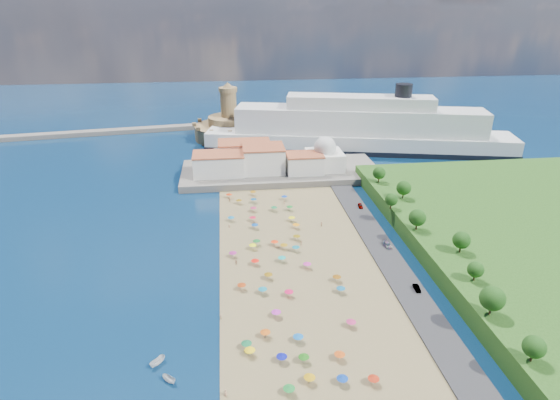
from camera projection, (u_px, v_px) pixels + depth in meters
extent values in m
plane|color=#071938|center=(277.00, 254.00, 148.28)|extent=(700.00, 700.00, 0.00)
cube|color=#59544C|center=(281.00, 172.00, 215.42)|extent=(90.00, 36.00, 3.00)
cube|color=#59544C|center=(231.00, 152.00, 245.10)|extent=(18.00, 70.00, 2.40)
cube|color=#59544C|center=(63.00, 135.00, 275.47)|extent=(199.03, 34.77, 2.60)
cube|color=silver|center=(219.00, 164.00, 206.36)|extent=(22.00, 14.00, 9.00)
cube|color=silver|center=(263.00, 159.00, 209.97)|extent=(18.00, 16.00, 11.00)
cube|color=silver|center=(304.00, 164.00, 208.87)|extent=(16.00, 12.00, 8.00)
cube|color=silver|center=(244.00, 153.00, 220.25)|extent=(24.00, 14.00, 10.00)
cube|color=silver|center=(325.00, 160.00, 213.61)|extent=(16.00, 16.00, 8.00)
sphere|color=silver|center=(325.00, 147.00, 211.25)|extent=(10.00, 10.00, 10.00)
cylinder|color=silver|center=(325.00, 139.00, 209.75)|extent=(1.20, 1.20, 1.60)
cylinder|color=#A38251|center=(230.00, 132.00, 271.38)|extent=(40.00, 40.00, 8.00)
cylinder|color=#A38251|center=(229.00, 121.00, 268.83)|extent=(24.00, 24.00, 5.00)
cylinder|color=#A38251|center=(228.00, 104.00, 265.09)|extent=(9.00, 9.00, 14.00)
cylinder|color=#A38251|center=(228.00, 90.00, 261.86)|extent=(10.40, 10.40, 2.40)
cone|color=#A38251|center=(228.00, 85.00, 260.80)|extent=(6.00, 6.00, 3.00)
cube|color=black|center=(357.00, 148.00, 251.19)|extent=(163.50, 59.51, 2.61)
cube|color=silver|center=(357.00, 141.00, 249.80)|extent=(162.44, 58.90, 9.67)
cube|color=silver|center=(359.00, 121.00, 245.36)|extent=(130.05, 47.54, 12.90)
cube|color=silver|center=(360.00, 102.00, 241.56)|extent=(76.70, 31.40, 6.45)
cylinder|color=black|center=(404.00, 90.00, 236.94)|extent=(8.60, 8.60, 6.45)
cylinder|color=gray|center=(265.00, 334.00, 111.00)|extent=(0.07, 0.07, 2.00)
cone|color=#D65811|center=(265.00, 331.00, 110.64)|extent=(2.50, 2.50, 0.60)
cylinder|color=gray|center=(296.00, 249.00, 149.11)|extent=(0.07, 0.07, 2.00)
cone|color=#0E6B80|center=(296.00, 246.00, 148.75)|extent=(2.50, 2.50, 0.60)
cylinder|color=gray|center=(255.00, 226.00, 163.92)|extent=(0.07, 0.07, 2.00)
cone|color=#0B449A|center=(255.00, 224.00, 163.57)|extent=(2.50, 2.50, 0.60)
cylinder|color=gray|center=(309.00, 380.00, 97.71)|extent=(0.07, 0.07, 2.00)
cone|color=#C9930A|center=(310.00, 376.00, 97.35)|extent=(2.50, 2.50, 0.60)
cylinder|color=gray|center=(275.00, 243.00, 152.47)|extent=(0.07, 0.07, 2.00)
cone|color=#F7350A|center=(275.00, 241.00, 152.12)|extent=(2.50, 2.50, 0.60)
cylinder|color=gray|center=(340.00, 356.00, 104.05)|extent=(0.07, 0.07, 2.00)
cone|color=#D54D11|center=(340.00, 353.00, 103.70)|extent=(2.50, 2.50, 0.60)
cylinder|color=gray|center=(289.00, 391.00, 94.94)|extent=(0.07, 0.07, 2.00)
cone|color=#167E2C|center=(289.00, 387.00, 94.58)|extent=(2.50, 2.50, 0.60)
cylinder|color=gray|center=(351.00, 324.00, 114.55)|extent=(0.07, 0.07, 2.00)
cone|color=#BD2863|center=(351.00, 321.00, 114.19)|extent=(2.50, 2.50, 0.60)
cylinder|color=gray|center=(253.00, 219.00, 169.43)|extent=(0.07, 0.07, 2.00)
cone|color=red|center=(253.00, 217.00, 169.08)|extent=(2.50, 2.50, 0.60)
cylinder|color=gray|center=(229.00, 196.00, 189.46)|extent=(0.07, 0.07, 2.00)
cone|color=red|center=(229.00, 194.00, 189.10)|extent=(2.50, 2.50, 0.60)
cylinder|color=gray|center=(342.00, 381.00, 97.43)|extent=(0.07, 0.07, 2.00)
cone|color=#0C379F|center=(342.00, 377.00, 97.08)|extent=(2.50, 2.50, 0.60)
cylinder|color=gray|center=(254.00, 201.00, 184.93)|extent=(0.07, 0.07, 2.00)
cone|color=navy|center=(254.00, 199.00, 184.58)|extent=(2.50, 2.50, 0.60)
cylinder|color=gray|center=(263.00, 291.00, 127.49)|extent=(0.07, 0.07, 2.00)
cone|color=#107995|center=(263.00, 288.00, 127.13)|extent=(2.50, 2.50, 0.60)
cylinder|color=gray|center=(253.00, 209.00, 177.28)|extent=(0.07, 0.07, 2.00)
cone|color=#A7234D|center=(253.00, 207.00, 176.93)|extent=(2.50, 2.50, 0.60)
cylinder|color=gray|center=(284.00, 198.00, 187.54)|extent=(0.07, 0.07, 2.00)
cone|color=#0C39A8|center=(284.00, 196.00, 187.19)|extent=(2.50, 2.50, 0.60)
cylinder|color=gray|center=(253.00, 247.00, 150.36)|extent=(0.07, 0.07, 2.00)
cone|color=#EEFF0D|center=(253.00, 244.00, 150.00)|extent=(2.50, 2.50, 0.60)
cylinder|color=gray|center=(233.00, 255.00, 145.74)|extent=(0.07, 0.07, 2.00)
cone|color=#9C2173|center=(233.00, 252.00, 145.39)|extent=(2.50, 2.50, 0.60)
cylinder|color=gray|center=(239.00, 202.00, 183.93)|extent=(0.07, 0.07, 2.00)
cone|color=#815D0B|center=(239.00, 200.00, 183.58)|extent=(2.50, 2.50, 0.60)
cylinder|color=gray|center=(307.00, 266.00, 139.63)|extent=(0.07, 0.07, 2.00)
cone|color=#BE2893|center=(307.00, 263.00, 139.27)|extent=(2.50, 2.50, 0.60)
cylinder|color=gray|center=(276.00, 314.00, 118.13)|extent=(0.07, 0.07, 2.00)
cone|color=#BD28B2|center=(276.00, 311.00, 117.77)|extent=(2.50, 2.50, 0.60)
cylinder|color=gray|center=(268.00, 276.00, 134.28)|extent=(0.07, 0.07, 2.00)
cone|color=#7E590B|center=(268.00, 274.00, 133.93)|extent=(2.50, 2.50, 0.60)
cylinder|color=gray|center=(284.00, 247.00, 150.45)|extent=(0.07, 0.07, 2.00)
cone|color=#9F730E|center=(284.00, 244.00, 150.09)|extent=(2.50, 2.50, 0.60)
cylinder|color=gray|center=(253.00, 193.00, 192.12)|extent=(0.07, 0.07, 2.00)
cone|color=#9B640E|center=(253.00, 191.00, 191.76)|extent=(2.50, 2.50, 0.60)
cylinder|color=gray|center=(341.00, 290.00, 127.85)|extent=(0.07, 0.07, 2.00)
cone|color=#0F5C8C|center=(341.00, 287.00, 127.49)|extent=(2.50, 2.50, 0.60)
cylinder|color=gray|center=(373.00, 381.00, 97.39)|extent=(0.07, 0.07, 2.00)
cone|color=#B9270E|center=(374.00, 377.00, 97.04)|extent=(2.50, 2.50, 0.60)
cylinder|color=gray|center=(289.00, 294.00, 126.33)|extent=(0.07, 0.07, 2.00)
cone|color=#DB114E|center=(289.00, 291.00, 125.98)|extent=(2.50, 2.50, 0.60)
cylinder|color=gray|center=(296.00, 226.00, 164.01)|extent=(0.07, 0.07, 2.00)
cone|color=orange|center=(296.00, 224.00, 163.66)|extent=(2.50, 2.50, 0.60)
cylinder|color=gray|center=(255.00, 262.00, 141.38)|extent=(0.07, 0.07, 2.00)
cone|color=red|center=(255.00, 260.00, 141.03)|extent=(2.50, 2.50, 0.60)
cylinder|color=gray|center=(298.00, 339.00, 109.50)|extent=(0.07, 0.07, 2.00)
cone|color=#0E5FB9|center=(298.00, 336.00, 109.14)|extent=(2.50, 2.50, 0.60)
cylinder|color=gray|center=(242.00, 287.00, 129.30)|extent=(0.07, 0.07, 2.00)
cone|color=#AB380D|center=(242.00, 284.00, 128.95)|extent=(2.50, 2.50, 0.60)
cylinder|color=gray|center=(290.00, 208.00, 178.22)|extent=(0.07, 0.07, 2.00)
cone|color=#157926|center=(290.00, 206.00, 177.87)|extent=(2.50, 2.50, 0.60)
cylinder|color=gray|center=(274.00, 209.00, 177.71)|extent=(0.07, 0.07, 2.00)
cone|color=#14723A|center=(274.00, 207.00, 177.35)|extent=(2.50, 2.50, 0.60)
cylinder|color=gray|center=(282.00, 259.00, 143.06)|extent=(0.07, 0.07, 2.00)
cone|color=#11A09A|center=(282.00, 257.00, 142.70)|extent=(2.50, 2.50, 0.60)
cylinder|color=gray|center=(257.00, 243.00, 152.98)|extent=(0.07, 0.07, 2.00)
cone|color=#116324|center=(257.00, 240.00, 152.62)|extent=(2.50, 2.50, 0.60)
cylinder|color=gray|center=(292.00, 219.00, 169.38)|extent=(0.07, 0.07, 2.00)
cone|color=#FFF40D|center=(292.00, 217.00, 169.02)|extent=(2.50, 2.50, 0.60)
cylinder|color=gray|center=(304.00, 359.00, 103.29)|extent=(0.07, 0.07, 2.00)
cone|color=#1C6912|center=(304.00, 356.00, 102.93)|extent=(2.50, 2.50, 0.60)
cylinder|color=gray|center=(282.00, 359.00, 103.42)|extent=(0.07, 0.07, 2.00)
cone|color=#0B1197|center=(282.00, 355.00, 103.07)|extent=(2.50, 2.50, 0.60)
cylinder|color=gray|center=(247.00, 345.00, 107.38)|extent=(0.07, 0.07, 2.00)
cone|color=#116437|center=(247.00, 342.00, 107.03)|extent=(2.50, 2.50, 0.60)
cylinder|color=gray|center=(231.00, 219.00, 169.41)|extent=(0.07, 0.07, 2.00)
cone|color=#11699F|center=(231.00, 217.00, 169.06)|extent=(2.50, 2.50, 0.60)
cylinder|color=gray|center=(337.00, 279.00, 133.17)|extent=(0.07, 0.07, 2.00)
cone|color=#7D480B|center=(337.00, 276.00, 132.82)|extent=(2.50, 2.50, 0.60)
cylinder|color=gray|center=(297.00, 238.00, 156.09)|extent=(0.07, 0.07, 2.00)
cone|color=#81660B|center=(297.00, 235.00, 155.74)|extent=(2.50, 2.50, 0.60)
cylinder|color=gray|center=(250.00, 352.00, 105.30)|extent=(0.07, 0.07, 2.00)
cone|color=yellow|center=(250.00, 349.00, 104.94)|extent=(2.50, 2.50, 0.60)
imported|color=tan|center=(301.00, 243.00, 152.83)|extent=(0.64, 0.74, 1.72)
imported|color=tan|center=(230.00, 200.00, 185.74)|extent=(0.84, 1.15, 1.81)
imported|color=tan|center=(221.00, 317.00, 117.36)|extent=(0.67, 0.66, 1.56)
imported|color=tan|center=(266.00, 334.00, 111.22)|extent=(1.59, 0.94, 1.64)
imported|color=tan|center=(226.00, 393.00, 94.67)|extent=(0.87, 0.66, 1.60)
imported|color=tan|center=(284.00, 203.00, 183.55)|extent=(1.27, 1.19, 1.73)
imported|color=tan|center=(236.00, 262.00, 141.69)|extent=(0.94, 0.79, 1.73)
imported|color=tan|center=(229.00, 226.00, 164.31)|extent=(1.25, 1.08, 1.68)
imported|color=tan|center=(321.00, 224.00, 165.84)|extent=(1.09, 1.71, 1.76)
imported|color=white|center=(169.00, 379.00, 98.43)|extent=(3.66, 3.54, 1.43)
imported|color=white|center=(158.00, 362.00, 103.04)|extent=(3.93, 4.21, 1.62)
imported|color=gray|center=(360.00, 206.00, 180.10)|extent=(2.02, 4.07, 1.33)
imported|color=gray|center=(417.00, 288.00, 128.66)|extent=(1.48, 3.77, 1.22)
imported|color=gray|center=(387.00, 245.00, 151.38)|extent=(2.37, 4.84, 1.35)
cylinder|color=#382314|center=(532.00, 356.00, 95.55)|extent=(0.50, 0.50, 2.61)
sphere|color=#14380F|center=(534.00, 347.00, 94.62)|extent=(4.70, 4.70, 4.70)
cylinder|color=#382314|center=(490.00, 309.00, 109.58)|extent=(0.50, 0.50, 3.27)
sphere|color=#14380F|center=(493.00, 298.00, 108.42)|extent=(5.88, 5.88, 5.88)
cylinder|color=#382314|center=(474.00, 276.00, 123.24)|extent=(0.50, 0.50, 2.40)
sphere|color=#14380F|center=(476.00, 269.00, 122.40)|extent=(4.32, 4.32, 4.32)
cylinder|color=#382314|center=(460.00, 248.00, 137.02)|extent=(0.50, 0.50, 2.87)
sphere|color=#14380F|center=(462.00, 240.00, 136.00)|extent=(5.16, 5.16, 5.16)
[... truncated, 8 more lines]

